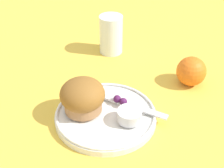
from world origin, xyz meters
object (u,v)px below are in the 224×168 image
muffin (83,97)px  juice_glass (111,34)px  orange_fruit (191,71)px  butter_knife (124,103)px

muffin → juice_glass: bearing=114.8°
orange_fruit → juice_glass: size_ratio=0.66×
juice_glass → muffin: bearing=-65.2°
butter_knife → muffin: bearing=-139.2°
juice_glass → orange_fruit: bearing=-3.1°
orange_fruit → juice_glass: (-0.25, 0.01, 0.02)m
muffin → juice_glass: juice_glass is taller
muffin → butter_knife: (0.06, 0.07, -0.03)m
orange_fruit → juice_glass: 0.25m
butter_knife → juice_glass: size_ratio=1.86×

